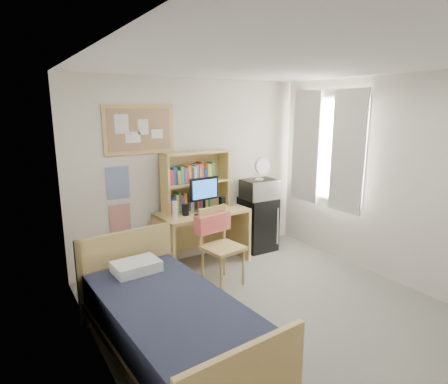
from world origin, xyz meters
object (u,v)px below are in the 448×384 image
monitor (204,195)px  desk_fan (260,170)px  desk_chair (223,247)px  bed (172,330)px  speaker_right (222,203)px  microwave (259,189)px  speaker_left (185,210)px  bulletin_board (139,129)px  desk (203,238)px  mini_fridge (258,224)px

monitor → desk_fan: bearing=2.6°
desk_chair → bed: 1.53m
speaker_right → microwave: 0.74m
speaker_left → speaker_right: (0.60, 0.04, 0.01)m
bed → desk_fan: 3.01m
bulletin_board → desk: size_ratio=0.74×
speaker_left → desk_fan: (1.33, 0.13, 0.41)m
monitor → speaker_right: bearing=0.0°
desk_chair → microwave: size_ratio=1.95×
desk_fan → desk_chair: bearing=-144.9°
mini_fridge → speaker_left: speaker_left is taller
desk → microwave: (1.03, 0.05, 0.58)m
speaker_left → microwave: microwave is taller
speaker_right → speaker_left: bearing=-180.0°
mini_fridge → bed: (-2.26, -1.74, -0.14)m
mini_fridge → speaker_right: speaker_right is taller
desk_fan → bed: bearing=-140.9°
microwave → mini_fridge: bearing=90.0°
bulletin_board → microwave: bulletin_board is taller
desk_chair → microwave: (1.11, 0.73, 0.48)m
bulletin_board → monitor: bearing=-27.2°
speaker_right → desk_chair: bearing=-124.8°
desk → desk_chair: 0.69m
bed → speaker_left: (0.94, 1.59, 0.59)m
desk → mini_fridge: bearing=0.4°
bulletin_board → desk: (0.74, -0.32, -1.52)m
bed → speaker_left: speaker_left is taller
bed → microwave: size_ratio=3.99×
desk → monitor: (0.00, -0.06, 0.63)m
desk_fan → speaker_right: bearing=-170.8°
desk → desk_chair: size_ratio=1.28×
desk_chair → desk_fan: (1.11, 0.73, 0.78)m
desk → speaker_left: speaker_left is taller
bulletin_board → mini_fridge: (1.77, -0.25, -1.51)m
mini_fridge → speaker_right: size_ratio=4.74×
desk_chair → bed: (-1.15, -0.99, -0.22)m
mini_fridge → desk_fan: size_ratio=2.67×
bed → monitor: 2.16m
desk → desk_fan: bearing=-0.7°
bulletin_board → mini_fridge: size_ratio=1.14×
speaker_right → desk_fan: (0.73, 0.09, 0.40)m
bulletin_board → monitor: size_ratio=2.01×
speaker_left → speaker_right: size_ratio=0.89×
bulletin_board → desk_fan: bulletin_board is taller
bulletin_board → microwave: (1.77, -0.27, -0.94)m
bulletin_board → bed: size_ratio=0.47×
speaker_right → bulletin_board: bearing=157.2°
desk → desk_fan: desk_fan is taller
desk → desk_chair: desk_chair is taller
monitor → microwave: size_ratio=0.92×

